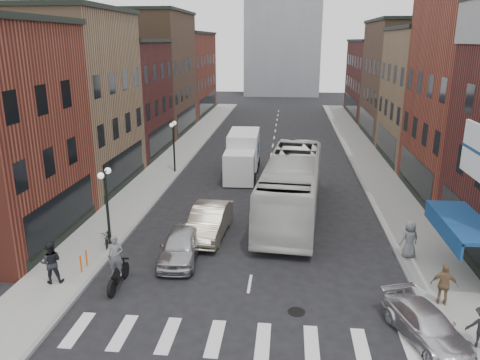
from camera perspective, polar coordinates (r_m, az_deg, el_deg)
name	(u,v)px	position (r m, az deg, el deg)	size (l,w,h in m)	color
ground	(248,296)	(19.98, 0.95, -13.93)	(160.00, 160.00, 0.00)	black
sidewalk_left	(173,160)	(41.63, -8.12, 2.47)	(3.00, 74.00, 0.15)	gray
sidewalk_right	(370,165)	(41.03, 15.61, 1.81)	(3.00, 74.00, 0.15)	gray
curb_left	(190,161)	(41.31, -6.09, 2.33)	(0.20, 74.00, 0.16)	gray
curb_right	(352,165)	(40.82, 13.53, 1.78)	(0.20, 74.00, 0.16)	gray
crosswalk_stripes	(240,340)	(17.48, 0.04, -18.92)	(12.00, 2.20, 0.01)	silver
bldg_left_mid_a	(51,101)	(35.44, -22.07, 8.97)	(10.30, 10.20, 12.30)	#87664A
bldg_left_mid_b	(106,98)	(44.59, -16.01, 9.58)	(10.30, 10.20, 10.30)	#491A1A
bldg_left_far_a	(142,73)	(54.78, -11.87, 12.65)	(10.30, 12.20, 13.30)	brown
bldg_left_far_b	(172,74)	(68.30, -8.25, 12.72)	(10.30, 16.20, 11.30)	maroon
bldg_right_mid_b	(451,96)	(43.54, 24.33, 9.27)	(10.30, 10.20, 11.30)	#87664A
bldg_right_far_a	(418,80)	(54.02, 20.83, 11.36)	(10.30, 12.20, 12.30)	brown
bldg_right_far_b	(390,79)	(67.70, 17.81, 11.65)	(10.30, 16.20, 10.30)	#491A1A
awning_blue	(459,223)	(22.33, 25.15, -4.73)	(1.80, 5.00, 0.78)	navy
streetlamp_near	(106,193)	(24.04, -16.01, -1.57)	(0.32, 1.22, 4.11)	black
streetlamp_far	(174,137)	(36.96, -8.11, 5.18)	(0.32, 1.22, 4.11)	black
bike_rack	(84,261)	(22.68, -18.51, -9.36)	(0.08, 0.68, 0.80)	#D8590C
box_truck	(243,155)	(36.43, 0.32, 3.07)	(2.38, 7.48, 3.24)	silver
motorcycle_rider	(117,264)	(20.72, -14.81, -9.83)	(0.71, 2.34, 2.39)	black
transit_bus	(292,186)	(28.15, 6.35, -0.70)	(3.05, 13.02, 3.63)	silver
sedan_left_near	(181,245)	(22.78, -7.25, -7.92)	(1.75, 4.36, 1.48)	#ADADB2
sedan_left_far	(209,221)	(25.28, -3.81, -5.03)	(1.77, 5.09, 1.68)	#B9AC96
curb_car	(426,325)	(18.37, 21.78, -16.13)	(1.63, 4.02, 1.17)	silver
parked_bicycle	(108,237)	(24.89, -15.79, -6.71)	(0.54, 1.56, 0.82)	black
ped_left_solo	(51,262)	(21.78, -22.05, -9.29)	(0.91, 0.52, 1.87)	black
ped_right_b	(444,285)	(20.37, 23.64, -11.60)	(1.00, 0.50, 1.71)	brown
ped_right_c	(410,239)	(23.91, 19.97, -6.79)	(0.89, 0.58, 1.82)	slate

